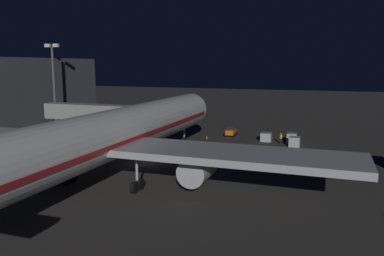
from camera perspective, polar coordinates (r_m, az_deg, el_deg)
ground_plane at (r=52.13m, az=-6.60°, el=-5.18°), size 320.00×320.00×0.00m
airliner_at_gate at (r=41.82m, az=-13.31°, el=-1.59°), size 52.68×62.39×19.24m
jet_bridge at (r=63.07m, az=-12.33°, el=2.17°), size 19.79×3.40×6.91m
apron_floodlight_mast at (r=75.85m, az=-19.71°, el=6.36°), size 2.90×0.50×16.74m
pushback_tug at (r=71.32m, az=5.76°, el=-0.59°), size 1.86×2.67×1.95m
baggage_container_mid_row at (r=64.15m, az=14.88°, el=-1.97°), size 1.68×1.74×1.58m
baggage_container_far_row at (r=67.44m, az=10.89°, el=-1.32°), size 1.76×1.73×1.47m
baggage_container_spare at (r=67.43m, az=14.52°, el=-1.42°), size 1.60×1.72×1.56m
ground_crew_marshaller_fwd at (r=65.71m, az=12.98°, el=-1.45°), size 0.40×0.40×1.79m
traffic_cone_nose_port at (r=68.79m, az=2.19°, el=-1.34°), size 0.36×0.36×0.55m
traffic_cone_nose_starboard at (r=70.22m, az=-1.23°, el=-1.12°), size 0.36×0.36×0.55m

